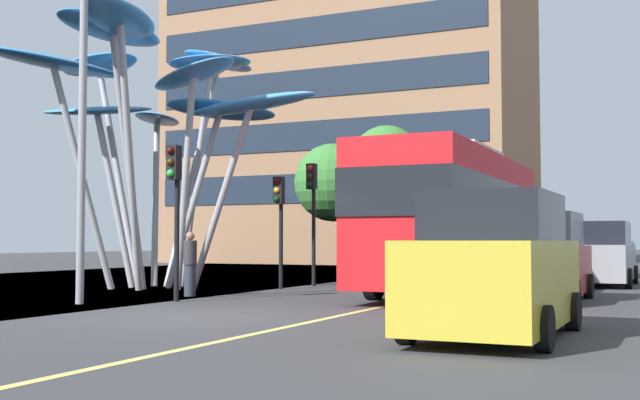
{
  "coord_description": "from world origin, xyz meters",
  "views": [
    {
      "loc": [
        8.52,
        -12.43,
        1.42
      ],
      "look_at": [
        -0.5,
        6.89,
        2.5
      ],
      "focal_mm": 44.69,
      "sensor_mm": 36.0,
      "label": 1
    }
  ],
  "objects_px": {
    "leaf_sculpture": "(156,88)",
    "traffic_light_island_mid": "(312,197)",
    "car_parked_far": "(601,255)",
    "car_side_street": "(606,251)",
    "traffic_light_kerb_near": "(175,188)",
    "traffic_light_kerb_far": "(279,207)",
    "pedestrian": "(190,264)",
    "car_parked_near": "(495,269)",
    "red_bus": "(455,214)",
    "car_parked_mid": "(540,260)",
    "street_lamp": "(95,90)"
  },
  "relations": [
    {
      "from": "leaf_sculpture",
      "to": "traffic_light_island_mid",
      "type": "xyz_separation_m",
      "value": [
        3.81,
        2.93,
        -3.25
      ]
    },
    {
      "from": "car_parked_far",
      "to": "car_side_street",
      "type": "distance_m",
      "value": 6.76
    },
    {
      "from": "leaf_sculpture",
      "to": "traffic_light_kerb_near",
      "type": "distance_m",
      "value": 6.43
    },
    {
      "from": "traffic_light_kerb_far",
      "to": "traffic_light_island_mid",
      "type": "height_order",
      "value": "traffic_light_island_mid"
    },
    {
      "from": "car_parked_far",
      "to": "pedestrian",
      "type": "bearing_deg",
      "value": -133.13
    },
    {
      "from": "traffic_light_kerb_near",
      "to": "pedestrian",
      "type": "distance_m",
      "value": 2.57
    },
    {
      "from": "traffic_light_kerb_near",
      "to": "pedestrian",
      "type": "height_order",
      "value": "traffic_light_kerb_near"
    },
    {
      "from": "pedestrian",
      "to": "traffic_light_kerb_far",
      "type": "bearing_deg",
      "value": 78.4
    },
    {
      "from": "car_parked_near",
      "to": "pedestrian",
      "type": "bearing_deg",
      "value": 149.77
    },
    {
      "from": "traffic_light_kerb_near",
      "to": "traffic_light_island_mid",
      "type": "relative_size",
      "value": 0.95
    },
    {
      "from": "pedestrian",
      "to": "traffic_light_island_mid",
      "type": "bearing_deg",
      "value": 80.57
    },
    {
      "from": "traffic_light_kerb_far",
      "to": "traffic_light_kerb_near",
      "type": "bearing_deg",
      "value": -90.05
    },
    {
      "from": "red_bus",
      "to": "car_parked_near",
      "type": "distance_m",
      "value": 9.4
    },
    {
      "from": "traffic_light_kerb_near",
      "to": "car_parked_mid",
      "type": "bearing_deg",
      "value": 27.19
    },
    {
      "from": "traffic_light_kerb_near",
      "to": "car_side_street",
      "type": "height_order",
      "value": "traffic_light_kerb_near"
    },
    {
      "from": "traffic_light_island_mid",
      "to": "car_side_street",
      "type": "bearing_deg",
      "value": 55.32
    },
    {
      "from": "red_bus",
      "to": "car_parked_near",
      "type": "height_order",
      "value": "red_bus"
    },
    {
      "from": "traffic_light_kerb_near",
      "to": "car_parked_mid",
      "type": "distance_m",
      "value": 8.7
    },
    {
      "from": "car_parked_mid",
      "to": "traffic_light_kerb_near",
      "type": "bearing_deg",
      "value": -152.81
    },
    {
      "from": "traffic_light_island_mid",
      "to": "street_lamp",
      "type": "distance_m",
      "value": 8.77
    },
    {
      "from": "traffic_light_island_mid",
      "to": "car_side_street",
      "type": "distance_m",
      "value": 13.47
    },
    {
      "from": "traffic_light_kerb_near",
      "to": "traffic_light_kerb_far",
      "type": "relative_size",
      "value": 1.11
    },
    {
      "from": "car_parked_far",
      "to": "pedestrian",
      "type": "xyz_separation_m",
      "value": [
        -8.97,
        -9.58,
        -0.12
      ]
    },
    {
      "from": "traffic_light_kerb_near",
      "to": "pedestrian",
      "type": "xyz_separation_m",
      "value": [
        -0.71,
        1.69,
        -1.81
      ]
    },
    {
      "from": "car_side_street",
      "to": "street_lamp",
      "type": "height_order",
      "value": "street_lamp"
    },
    {
      "from": "car_parked_mid",
      "to": "traffic_light_kerb_far",
      "type": "bearing_deg",
      "value": 170.56
    },
    {
      "from": "traffic_light_kerb_near",
      "to": "car_parked_far",
      "type": "height_order",
      "value": "traffic_light_kerb_near"
    },
    {
      "from": "leaf_sculpture",
      "to": "car_parked_far",
      "type": "bearing_deg",
      "value": 31.1
    },
    {
      "from": "traffic_light_island_mid",
      "to": "pedestrian",
      "type": "bearing_deg",
      "value": -99.43
    },
    {
      "from": "car_parked_mid",
      "to": "pedestrian",
      "type": "bearing_deg",
      "value": -165.06
    },
    {
      "from": "traffic_light_kerb_near",
      "to": "car_parked_near",
      "type": "bearing_deg",
      "value": -23.15
    },
    {
      "from": "car_parked_mid",
      "to": "street_lamp",
      "type": "bearing_deg",
      "value": -148.95
    },
    {
      "from": "traffic_light_kerb_far",
      "to": "traffic_light_island_mid",
      "type": "distance_m",
      "value": 1.9
    },
    {
      "from": "leaf_sculpture",
      "to": "pedestrian",
      "type": "height_order",
      "value": "leaf_sculpture"
    },
    {
      "from": "car_parked_mid",
      "to": "street_lamp",
      "type": "relative_size",
      "value": 0.56
    },
    {
      "from": "red_bus",
      "to": "car_parked_near",
      "type": "xyz_separation_m",
      "value": [
        3.03,
        -8.83,
        -1.11
      ]
    },
    {
      "from": "car_parked_near",
      "to": "car_parked_far",
      "type": "height_order",
      "value": "car_parked_near"
    },
    {
      "from": "traffic_light_kerb_near",
      "to": "leaf_sculpture",
      "type": "bearing_deg",
      "value": 131.55
    },
    {
      "from": "traffic_light_kerb_near",
      "to": "traffic_light_island_mid",
      "type": "xyz_separation_m",
      "value": [
        0.18,
        7.03,
        0.13
      ]
    },
    {
      "from": "street_lamp",
      "to": "pedestrian",
      "type": "xyz_separation_m",
      "value": [
        0.49,
        3.08,
        -3.96
      ]
    },
    {
      "from": "traffic_light_kerb_near",
      "to": "pedestrian",
      "type": "relative_size",
      "value": 2.21
    },
    {
      "from": "car_parked_mid",
      "to": "car_side_street",
      "type": "height_order",
      "value": "car_side_street"
    },
    {
      "from": "leaf_sculpture",
      "to": "car_parked_near",
      "type": "height_order",
      "value": "leaf_sculpture"
    },
    {
      "from": "street_lamp",
      "to": "pedestrian",
      "type": "distance_m",
      "value": 5.04
    },
    {
      "from": "traffic_light_kerb_near",
      "to": "car_parked_near",
      "type": "relative_size",
      "value": 0.83
    },
    {
      "from": "traffic_light_kerb_near",
      "to": "street_lamp",
      "type": "bearing_deg",
      "value": -130.71
    },
    {
      "from": "leaf_sculpture",
      "to": "car_side_street",
      "type": "relative_size",
      "value": 2.28
    },
    {
      "from": "car_parked_near",
      "to": "car_side_street",
      "type": "relative_size",
      "value": 1.01
    },
    {
      "from": "car_side_street",
      "to": "car_parked_near",
      "type": "bearing_deg",
      "value": -88.83
    },
    {
      "from": "red_bus",
      "to": "car_parked_mid",
      "type": "xyz_separation_m",
      "value": [
        2.41,
        -1.41,
        -1.14
      ]
    }
  ]
}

